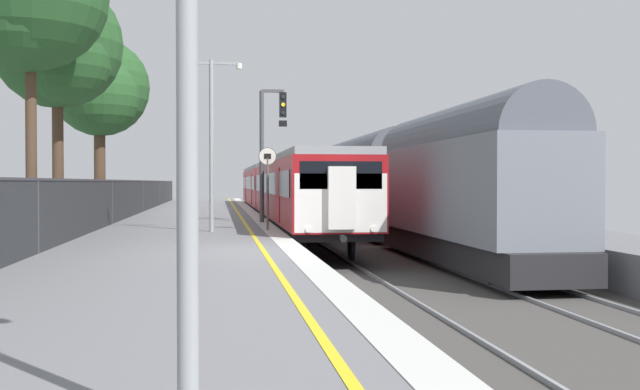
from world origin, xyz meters
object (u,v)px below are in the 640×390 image
at_px(speed_limit_sign, 268,178).
at_px(freight_train_adjacent_track, 369,181).
at_px(background_tree_left, 101,90).
at_px(background_tree_right, 59,48).
at_px(commuter_train_at_platform, 281,188).
at_px(platform_lamp_mid, 211,130).
at_px(background_tree_centre, 97,101).
at_px(signal_gantry, 268,140).

bearing_deg(speed_limit_sign, freight_train_adjacent_track, 62.71).
relative_size(background_tree_left, background_tree_right, 1.04).
bearing_deg(background_tree_left, background_tree_right, -87.55).
bearing_deg(commuter_train_at_platform, background_tree_left, -148.62).
height_order(freight_train_adjacent_track, platform_lamp_mid, platform_lamp_mid).
relative_size(speed_limit_sign, platform_lamp_mid, 0.50).
bearing_deg(freight_train_adjacent_track, speed_limit_sign, -117.29).
height_order(freight_train_adjacent_track, speed_limit_sign, freight_train_adjacent_track).
xyz_separation_m(freight_train_adjacent_track, background_tree_centre, (-12.12, -6.58, 3.08)).
bearing_deg(signal_gantry, freight_train_adjacent_track, 49.89).
relative_size(platform_lamp_mid, background_tree_right, 0.70).
xyz_separation_m(platform_lamp_mid, background_tree_centre, (-4.41, 5.17, 1.46)).
height_order(speed_limit_sign, platform_lamp_mid, platform_lamp_mid).
distance_m(signal_gantry, speed_limit_sign, 5.08).
distance_m(speed_limit_sign, background_tree_left, 13.40).
height_order(commuter_train_at_platform, background_tree_right, background_tree_right).
bearing_deg(platform_lamp_mid, freight_train_adjacent_track, 56.74).
xyz_separation_m(commuter_train_at_platform, freight_train_adjacent_track, (4.00, -4.71, 0.42)).
height_order(freight_train_adjacent_track, background_tree_centre, background_tree_centre).
height_order(background_tree_centre, background_tree_right, background_tree_right).
xyz_separation_m(signal_gantry, platform_lamp_mid, (-2.22, -5.24, -0.02)).
distance_m(signal_gantry, platform_lamp_mid, 5.69).
distance_m(freight_train_adjacent_track, background_tree_right, 17.83).
relative_size(speed_limit_sign, background_tree_left, 0.33).
bearing_deg(platform_lamp_mid, background_tree_left, 115.07).
distance_m(background_tree_left, background_tree_centre, 6.04).
xyz_separation_m(speed_limit_sign, platform_lamp_mid, (-1.86, -0.41, 1.53)).
distance_m(commuter_train_at_platform, background_tree_centre, 14.34).
bearing_deg(commuter_train_at_platform, background_tree_right, -116.46).
bearing_deg(background_tree_right, commuter_train_at_platform, 63.54).
distance_m(commuter_train_at_platform, speed_limit_sign, 16.16).
bearing_deg(background_tree_left, signal_gantry, -38.18).
bearing_deg(signal_gantry, commuter_train_at_platform, 82.46).
bearing_deg(platform_lamp_mid, speed_limit_sign, 12.56).
bearing_deg(signal_gantry, platform_lamp_mid, -112.97).
bearing_deg(background_tree_left, speed_limit_sign, -56.54).
xyz_separation_m(commuter_train_at_platform, background_tree_centre, (-8.11, -11.29, 3.50)).
bearing_deg(freight_train_adjacent_track, commuter_train_at_platform, 130.39).
relative_size(signal_gantry, background_tree_right, 0.67).
xyz_separation_m(signal_gantry, background_tree_left, (-7.39, 5.81, 2.60)).
xyz_separation_m(commuter_train_at_platform, background_tree_right, (-8.38, -16.85, 4.53)).
bearing_deg(platform_lamp_mid, signal_gantry, 67.03).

